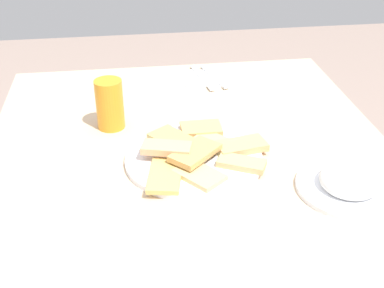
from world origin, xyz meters
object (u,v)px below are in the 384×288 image
object	(u,v)px
dining_table	(191,181)
salad_plate_greens	(350,182)
pide_platter	(195,155)
soda_can	(110,104)
paper_napkin	(208,78)
spoon	(214,77)
fork	(202,77)

from	to	relation	value
dining_table	salad_plate_greens	xyz separation A→B (m)	(0.19, 0.29, 0.10)
pide_platter	salad_plate_greens	bearing A→B (deg)	62.63
dining_table	salad_plate_greens	size ratio (longest dim) A/B	4.86
pide_platter	soda_can	size ratio (longest dim) A/B	2.62
pide_platter	paper_napkin	xyz separation A→B (m)	(-0.44, 0.10, -0.01)
paper_napkin	spoon	distance (m)	0.02
salad_plate_greens	soda_can	distance (m)	0.58
dining_table	pide_platter	size ratio (longest dim) A/B	3.23
dining_table	salad_plate_greens	world-z (taller)	salad_plate_greens
paper_napkin	pide_platter	bearing A→B (deg)	-13.05
spoon	soda_can	bearing A→B (deg)	-63.59
dining_table	fork	distance (m)	0.42
dining_table	paper_napkin	size ratio (longest dim) A/B	8.28
pide_platter	soda_can	distance (m)	0.26
dining_table	pide_platter	xyz separation A→B (m)	(0.04, 0.00, 0.09)
pide_platter	paper_napkin	world-z (taller)	pide_platter
salad_plate_greens	spoon	bearing A→B (deg)	-163.79
dining_table	soda_can	distance (m)	0.27
soda_can	fork	size ratio (longest dim) A/B	0.66
salad_plate_greens	fork	distance (m)	0.62
salad_plate_greens	soda_can	bearing A→B (deg)	-125.04
pide_platter	spoon	distance (m)	0.45
dining_table	fork	bearing A→B (deg)	167.75
soda_can	paper_napkin	world-z (taller)	soda_can
salad_plate_greens	paper_napkin	distance (m)	0.62
paper_napkin	spoon	world-z (taller)	spoon
soda_can	pide_platter	bearing A→B (deg)	45.12
dining_table	salad_plate_greens	distance (m)	0.36
fork	pide_platter	bearing A→B (deg)	-20.48
dining_table	paper_napkin	distance (m)	0.42
fork	soda_can	bearing A→B (deg)	-55.53
soda_can	spoon	xyz separation A→B (m)	(-0.26, 0.30, -0.06)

